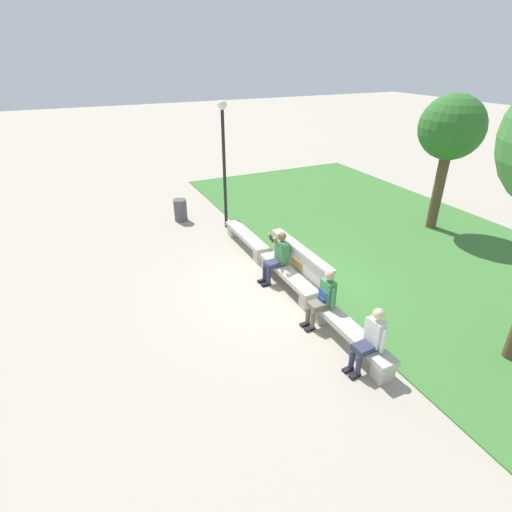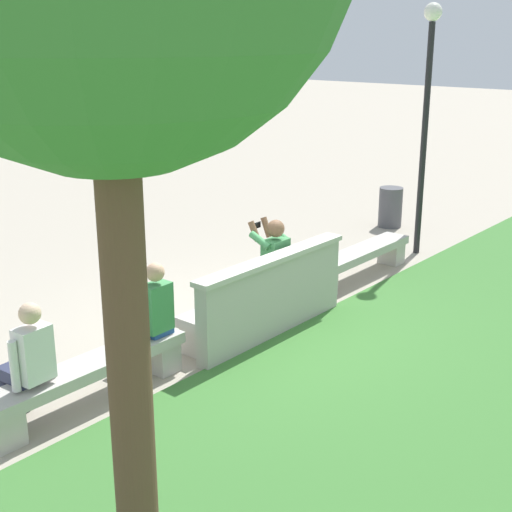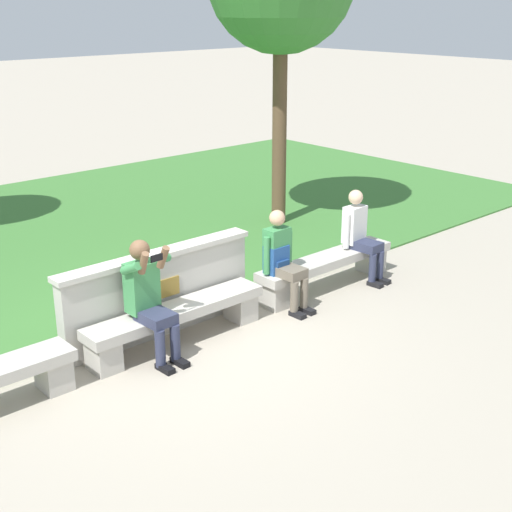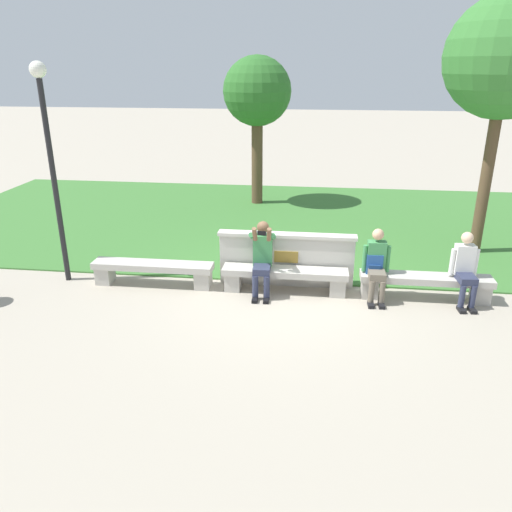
# 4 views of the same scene
# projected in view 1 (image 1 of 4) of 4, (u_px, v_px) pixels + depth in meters

# --- Properties ---
(ground_plane) EXTENTS (80.00, 80.00, 0.00)m
(ground_plane) POSITION_uv_depth(u_px,v_px,m) (287.00, 287.00, 9.90)
(ground_plane) COLOR #A89E8C
(grass_strip) EXTENTS (19.22, 8.00, 0.03)m
(grass_strip) POSITION_uv_depth(u_px,v_px,m) (419.00, 253.00, 11.56)
(grass_strip) COLOR #3D7533
(grass_strip) RESTS_ON ground
(bench_main) EXTENTS (2.27, 0.40, 0.45)m
(bench_main) POSITION_uv_depth(u_px,v_px,m) (246.00, 238.00, 11.75)
(bench_main) COLOR #B7B2A8
(bench_main) RESTS_ON ground
(bench_near) EXTENTS (2.27, 0.40, 0.45)m
(bench_near) POSITION_uv_depth(u_px,v_px,m) (288.00, 276.00, 9.76)
(bench_near) COLOR #B7B2A8
(bench_near) RESTS_ON ground
(bench_mid) EXTENTS (2.27, 0.40, 0.45)m
(bench_mid) POSITION_uv_depth(u_px,v_px,m) (350.00, 334.00, 7.77)
(bench_mid) COLOR #B7B2A8
(bench_mid) RESTS_ON ground
(backrest_wall_with_plaque) EXTENTS (2.55, 0.24, 1.01)m
(backrest_wall_with_plaque) POSITION_uv_depth(u_px,v_px,m) (300.00, 266.00, 9.79)
(backrest_wall_with_plaque) COLOR #B7B2A8
(backrest_wall_with_plaque) RESTS_ON ground
(person_photographer) EXTENTS (0.48, 0.73, 1.32)m
(person_photographer) POSITION_uv_depth(u_px,v_px,m) (278.00, 255.00, 9.86)
(person_photographer) COLOR black
(person_photographer) RESTS_ON ground
(person_distant) EXTENTS (0.48, 0.68, 1.26)m
(person_distant) POSITION_uv_depth(u_px,v_px,m) (323.00, 297.00, 8.28)
(person_distant) COLOR black
(person_distant) RESTS_ON ground
(person_companion) EXTENTS (0.48, 0.69, 1.26)m
(person_companion) POSITION_uv_depth(u_px,v_px,m) (370.00, 338.00, 7.09)
(person_companion) COLOR black
(person_companion) RESTS_ON ground
(backpack) EXTENTS (0.28, 0.24, 0.43)m
(backpack) POSITION_uv_depth(u_px,v_px,m) (326.00, 297.00, 8.36)
(backpack) COLOR #234C8C
(backpack) RESTS_ON bench_mid
(tree_behind_wall) EXTENTS (1.91, 1.91, 4.17)m
(tree_behind_wall) POSITION_uv_depth(u_px,v_px,m) (451.00, 130.00, 11.80)
(tree_behind_wall) COLOR brown
(tree_behind_wall) RESTS_ON ground
(trash_bin) EXTENTS (0.44, 0.44, 0.75)m
(trash_bin) POSITION_uv_depth(u_px,v_px,m) (180.00, 210.00, 13.63)
(trash_bin) COLOR #4C4C51
(trash_bin) RESTS_ON ground
(lamp_post) EXTENTS (0.28, 0.28, 3.97)m
(lamp_post) POSITION_uv_depth(u_px,v_px,m) (224.00, 148.00, 12.11)
(lamp_post) COLOR black
(lamp_post) RESTS_ON ground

